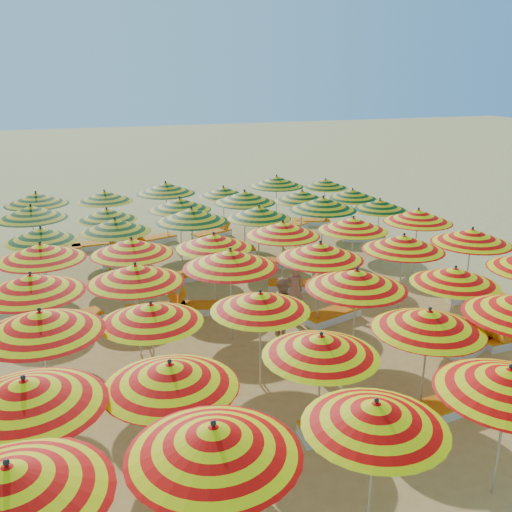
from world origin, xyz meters
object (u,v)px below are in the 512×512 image
umbrella_41 (352,194)px  lounger_11 (69,321)px  umbrella_7 (170,375)px  lounger_24 (96,245)px  umbrella_15 (356,279)px  umbrella_34 (323,204)px  lounger_22 (362,237)px  umbrella_42 (36,199)px  lounger_19 (305,261)px  lounger_20 (128,261)px  umbrella_12 (41,322)px  lounger_4 (450,405)px  umbrella_26 (214,241)px  lounger_2 (213,474)px  umbrella_23 (472,236)px  umbrella_25 (132,247)px  lounger_25 (154,239)px  beachgoer_a (294,292)px  lounger_26 (213,233)px  umbrella_16 (455,276)px  umbrella_28 (353,224)px  umbrella_38 (180,204)px  umbrella_45 (223,192)px  lounger_9 (333,314)px  umbrella_46 (277,181)px  umbrella_2 (376,415)px  umbrella_20 (230,259)px  lounger_12 (157,309)px  umbrella_1 (214,440)px  umbrella_35 (380,205)px  umbrella_3 (509,381)px  umbrella_19 (136,274)px  lounger_10 (474,296)px  umbrella_18 (31,284)px  lounger_14 (297,285)px  lounger_21 (231,251)px  lounger_18 (273,262)px  lounger_23 (57,250)px  umbrella_29 (418,216)px  umbrella_32 (192,215)px  lounger_3 (346,426)px  lounger_15 (30,296)px  umbrella_6 (25,393)px  umbrella_14 (260,302)px  beachgoer_b (283,306)px  umbrella_21 (320,251)px  umbrella_30 (41,235)px  umbrella_31 (115,225)px  lounger_27 (289,227)px  umbrella_47 (325,183)px  lounger_17 (177,278)px  umbrella_24 (41,252)px  umbrella_0 (9,482)px  umbrella_8 (321,345)px  lounger_6 (26,415)px

umbrella_41 → lounger_11: size_ratio=1.44×
umbrella_7 → lounger_24: bearing=90.8°
umbrella_15 → umbrella_41: size_ratio=1.05×
umbrella_34 → lounger_22: umbrella_34 is taller
umbrella_42 → lounger_19: 10.08m
lounger_19 → lounger_20: size_ratio=1.04×
umbrella_12 → lounger_4: bearing=-16.5°
umbrella_26 → lounger_2: size_ratio=1.26×
umbrella_23 → umbrella_25: bearing=165.9°
lounger_25 → beachgoer_a: 8.96m
umbrella_34 → lounger_26: size_ratio=1.55×
umbrella_12 → umbrella_16: size_ratio=1.03×
umbrella_28 → umbrella_38: 6.32m
umbrella_45 → lounger_9: bearing=-87.0°
umbrella_15 → umbrella_46: (2.66, 11.69, 0.01)m
umbrella_2 → umbrella_12: umbrella_12 is taller
umbrella_15 → umbrella_20: bearing=136.3°
lounger_25 → umbrella_25: bearing=60.1°
lounger_12 → lounger_26: 8.02m
umbrella_1 → umbrella_35: (9.53, 11.76, -0.20)m
umbrella_3 → umbrella_26: bearing=103.6°
umbrella_19 → umbrella_12: bearing=-132.1°
lounger_4 → lounger_10: same height
umbrella_3 → umbrella_18: (-6.97, 6.70, 0.06)m
umbrella_45 → lounger_14: (0.42, -6.72, -1.74)m
umbrella_42 → lounger_12: umbrella_42 is taller
umbrella_25 → lounger_21: 6.52m
umbrella_7 → lounger_18: size_ratio=1.27×
umbrella_34 → lounger_23: size_ratio=1.60×
umbrella_29 → umbrella_32: 7.39m
umbrella_3 → lounger_3: size_ratio=1.35×
lounger_15 → umbrella_26: bearing=-3.5°
umbrella_6 → umbrella_38: (4.80, 11.76, -0.09)m
umbrella_14 → lounger_20: bearing=100.3°
umbrella_35 → lounger_24: 10.96m
beachgoer_b → umbrella_45: bearing=-22.1°
umbrella_21 → umbrella_25: bearing=154.3°
umbrella_30 → umbrella_31: 2.17m
umbrella_18 → umbrella_23: bearing=0.0°
umbrella_3 → umbrella_30: bearing=120.7°
lounger_10 → lounger_27: 9.44m
umbrella_2 → umbrella_47: (7.24, 16.43, -0.09)m
umbrella_20 → lounger_17: (-0.45, 4.61, -2.05)m
lounger_10 → umbrella_24: bearing=2.4°
umbrella_0 → umbrella_34: size_ratio=0.92×
umbrella_8 → umbrella_34: 10.38m
umbrella_29 → lounger_2: bearing=-140.2°
umbrella_20 → umbrella_23: umbrella_20 is taller
beachgoer_b → lounger_6: bearing=92.8°
umbrella_14 → umbrella_46: 12.83m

